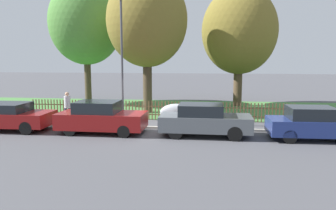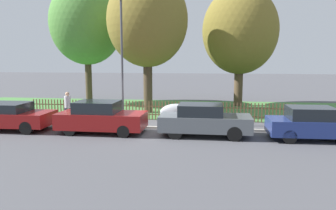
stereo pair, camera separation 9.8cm
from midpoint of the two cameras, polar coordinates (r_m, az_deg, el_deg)
ground_plane at (r=16.28m, az=-3.51°, el=-4.21°), size 120.00×120.00×0.00m
kerb_stone at (r=16.36m, az=-3.44°, el=-3.93°), size 31.09×0.20×0.12m
grass_strip at (r=22.91m, az=-0.26°, el=-0.57°), size 31.09×8.74×0.01m
park_fence at (r=18.57m, az=-2.07°, el=-0.98°), size 31.09×0.05×1.07m
parked_car_silver_hatchback at (r=17.63m, az=-25.82°, el=-1.78°), size 3.86×1.95×1.34m
parked_car_black_saloon at (r=15.62m, az=-11.75°, el=-2.12°), size 4.05×1.78×1.50m
parked_car_navy_estate at (r=14.77m, az=6.15°, el=-2.60°), size 4.07×1.71×1.45m
parked_car_red_compact at (r=15.30m, az=23.85°, el=-2.97°), size 3.92×1.75×1.43m
covered_motorcycle at (r=17.23m, az=1.48°, el=-1.27°), size 1.85×0.76×1.11m
tree_nearest_kerb at (r=25.63m, az=-14.21°, el=13.72°), size 5.40×5.40×9.20m
tree_behind_motorcycle at (r=21.08m, az=-3.83°, el=14.42°), size 5.06×5.06×8.73m
tree_mid_park at (r=24.53m, az=12.21°, el=12.46°), size 5.38×5.38×8.52m
pedestrian_near_fence at (r=18.58m, az=-17.25°, el=-0.06°), size 0.47×0.47×1.67m
street_lamp at (r=16.69m, az=-8.32°, el=9.87°), size 0.20×0.79×6.48m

